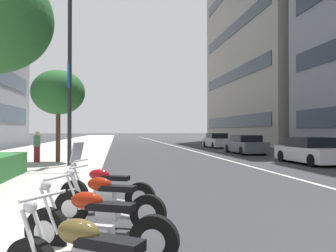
{
  "coord_description": "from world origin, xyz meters",
  "views": [
    {
      "loc": [
        -3.23,
        6.41,
        1.74
      ],
      "look_at": [
        15.36,
        3.55,
        1.98
      ],
      "focal_mm": 36.01,
      "sensor_mm": 36.0,
      "label": 1
    }
  ],
  "objects_px": {
    "motorcycle_nearest_camera": "(107,205)",
    "street_tree_by_lamp_post": "(58,93)",
    "car_far_down_avenue": "(217,141)",
    "street_lamp_with_banners": "(78,59)",
    "pedestrian_on_plaza": "(37,147)",
    "car_following_behind": "(310,151)",
    "car_lead_in_lane": "(245,145)",
    "motorcycle_under_tarp": "(105,191)",
    "motorcycle_by_sign_pole": "(97,228)"
  },
  "relations": [
    {
      "from": "car_following_behind",
      "to": "street_tree_by_lamp_post",
      "type": "height_order",
      "value": "street_tree_by_lamp_post"
    },
    {
      "from": "car_following_behind",
      "to": "pedestrian_on_plaza",
      "type": "bearing_deg",
      "value": 82.74
    },
    {
      "from": "motorcycle_by_sign_pole",
      "to": "street_tree_by_lamp_post",
      "type": "distance_m",
      "value": 13.71
    },
    {
      "from": "pedestrian_on_plaza",
      "to": "street_tree_by_lamp_post",
      "type": "bearing_deg",
      "value": -179.43
    },
    {
      "from": "motorcycle_nearest_camera",
      "to": "car_far_down_avenue",
      "type": "bearing_deg",
      "value": -87.28
    },
    {
      "from": "motorcycle_nearest_camera",
      "to": "car_far_down_avenue",
      "type": "relative_size",
      "value": 0.45
    },
    {
      "from": "motorcycle_nearest_camera",
      "to": "car_following_behind",
      "type": "distance_m",
      "value": 14.33
    },
    {
      "from": "street_lamp_with_banners",
      "to": "pedestrian_on_plaza",
      "type": "bearing_deg",
      "value": 50.18
    },
    {
      "from": "motorcycle_by_sign_pole",
      "to": "motorcycle_nearest_camera",
      "type": "xyz_separation_m",
      "value": [
        1.45,
        -0.1,
        -0.0
      ]
    },
    {
      "from": "motorcycle_nearest_camera",
      "to": "street_lamp_with_banners",
      "type": "bearing_deg",
      "value": -57.2
    },
    {
      "from": "motorcycle_nearest_camera",
      "to": "pedestrian_on_plaza",
      "type": "bearing_deg",
      "value": -48.33
    },
    {
      "from": "motorcycle_under_tarp",
      "to": "car_lead_in_lane",
      "type": "relative_size",
      "value": 0.46
    },
    {
      "from": "motorcycle_under_tarp",
      "to": "street_tree_by_lamp_post",
      "type": "xyz_separation_m",
      "value": [
        10.3,
        2.67,
        3.21
      ]
    },
    {
      "from": "car_following_behind",
      "to": "car_far_down_avenue",
      "type": "height_order",
      "value": "car_far_down_avenue"
    },
    {
      "from": "car_following_behind",
      "to": "street_tree_by_lamp_post",
      "type": "bearing_deg",
      "value": 82.07
    },
    {
      "from": "car_lead_in_lane",
      "to": "pedestrian_on_plaza",
      "type": "relative_size",
      "value": 2.93
    },
    {
      "from": "motorcycle_by_sign_pole",
      "to": "motorcycle_nearest_camera",
      "type": "distance_m",
      "value": 1.46
    },
    {
      "from": "pedestrian_on_plaza",
      "to": "motorcycle_nearest_camera",
      "type": "bearing_deg",
      "value": 105.91
    },
    {
      "from": "car_following_behind",
      "to": "street_lamp_with_banners",
      "type": "distance_m",
      "value": 12.52
    },
    {
      "from": "motorcycle_by_sign_pole",
      "to": "motorcycle_nearest_camera",
      "type": "bearing_deg",
      "value": -70.32
    },
    {
      "from": "car_lead_in_lane",
      "to": "pedestrian_on_plaza",
      "type": "bearing_deg",
      "value": 114.88
    },
    {
      "from": "pedestrian_on_plaza",
      "to": "car_far_down_avenue",
      "type": "bearing_deg",
      "value": -134.94
    },
    {
      "from": "car_following_behind",
      "to": "motorcycle_nearest_camera",
      "type": "bearing_deg",
      "value": 133.54
    },
    {
      "from": "motorcycle_under_tarp",
      "to": "car_following_behind",
      "type": "distance_m",
      "value": 13.51
    },
    {
      "from": "car_following_behind",
      "to": "car_lead_in_lane",
      "type": "distance_m",
      "value": 7.73
    },
    {
      "from": "motorcycle_nearest_camera",
      "to": "motorcycle_under_tarp",
      "type": "height_order",
      "value": "motorcycle_under_tarp"
    },
    {
      "from": "car_following_behind",
      "to": "street_lamp_with_banners",
      "type": "relative_size",
      "value": 0.53
    },
    {
      "from": "motorcycle_under_tarp",
      "to": "motorcycle_nearest_camera",
      "type": "bearing_deg",
      "value": 115.46
    },
    {
      "from": "motorcycle_under_tarp",
      "to": "street_lamp_with_banners",
      "type": "height_order",
      "value": "street_lamp_with_banners"
    },
    {
      "from": "car_far_down_avenue",
      "to": "pedestrian_on_plaza",
      "type": "bearing_deg",
      "value": 136.21
    },
    {
      "from": "motorcycle_nearest_camera",
      "to": "street_tree_by_lamp_post",
      "type": "xyz_separation_m",
      "value": [
        11.6,
        2.76,
        3.24
      ]
    },
    {
      "from": "motorcycle_by_sign_pole",
      "to": "street_lamp_with_banners",
      "type": "bearing_deg",
      "value": -58.8
    },
    {
      "from": "motorcycle_nearest_camera",
      "to": "pedestrian_on_plaza",
      "type": "height_order",
      "value": "pedestrian_on_plaza"
    },
    {
      "from": "car_far_down_avenue",
      "to": "street_tree_by_lamp_post",
      "type": "distance_m",
      "value": 20.0
    },
    {
      "from": "car_far_down_avenue",
      "to": "street_lamp_with_banners",
      "type": "distance_m",
      "value": 20.99
    },
    {
      "from": "car_following_behind",
      "to": "street_tree_by_lamp_post",
      "type": "distance_m",
      "value": 13.35
    },
    {
      "from": "motorcycle_nearest_camera",
      "to": "car_following_behind",
      "type": "bearing_deg",
      "value": -111.51
    },
    {
      "from": "motorcycle_under_tarp",
      "to": "street_tree_by_lamp_post",
      "type": "distance_m",
      "value": 11.12
    },
    {
      "from": "motorcycle_nearest_camera",
      "to": "pedestrian_on_plaza",
      "type": "xyz_separation_m",
      "value": [
        11.56,
        3.76,
        0.5
      ]
    },
    {
      "from": "motorcycle_by_sign_pole",
      "to": "motorcycle_under_tarp",
      "type": "height_order",
      "value": "motorcycle_under_tarp"
    },
    {
      "from": "car_far_down_avenue",
      "to": "street_lamp_with_banners",
      "type": "height_order",
      "value": "street_lamp_with_banners"
    },
    {
      "from": "motorcycle_by_sign_pole",
      "to": "car_following_behind",
      "type": "bearing_deg",
      "value": -107.87
    },
    {
      "from": "motorcycle_under_tarp",
      "to": "pedestrian_on_plaza",
      "type": "height_order",
      "value": "pedestrian_on_plaza"
    },
    {
      "from": "street_lamp_with_banners",
      "to": "car_lead_in_lane",
      "type": "bearing_deg",
      "value": -54.21
    },
    {
      "from": "street_tree_by_lamp_post",
      "to": "motorcycle_nearest_camera",
      "type": "bearing_deg",
      "value": -166.64
    },
    {
      "from": "car_following_behind",
      "to": "street_lamp_with_banners",
      "type": "height_order",
      "value": "street_lamp_with_banners"
    },
    {
      "from": "car_following_behind",
      "to": "street_lamp_with_banners",
      "type": "xyz_separation_m",
      "value": [
        -0.38,
        11.73,
        4.37
      ]
    },
    {
      "from": "motorcycle_nearest_camera",
      "to": "car_lead_in_lane",
      "type": "distance_m",
      "value": 20.28
    },
    {
      "from": "car_far_down_avenue",
      "to": "street_tree_by_lamp_post",
      "type": "height_order",
      "value": "street_tree_by_lamp_post"
    },
    {
      "from": "street_lamp_with_banners",
      "to": "pedestrian_on_plaza",
      "type": "height_order",
      "value": "street_lamp_with_banners"
    }
  ]
}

